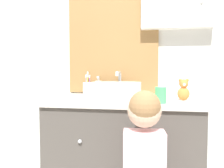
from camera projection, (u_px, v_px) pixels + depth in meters
name	position (u px, v px, depth m)	size (l,w,h in m)	color
wall_back	(130.00, 41.00, 1.80)	(3.20, 0.18, 2.50)	silver
vanity_counter	(123.00, 157.00, 1.55)	(1.04, 0.56, 0.85)	#4C4742
sink_basin	(116.00, 89.00, 1.55)	(0.36, 0.41, 0.19)	silver
toothbrush_holder	(88.00, 88.00, 1.78)	(0.08, 0.08, 0.19)	silver
soap_dispenser	(98.00, 87.00, 1.77)	(0.05, 0.05, 0.15)	white
child_figure	(144.00, 165.00, 1.08)	(0.21, 0.46, 0.94)	slate
teddy_bear	(184.00, 90.00, 1.40)	(0.08, 0.07, 0.14)	orange
drinking_cup	(161.00, 95.00, 1.27)	(0.07, 0.07, 0.10)	#4CC670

